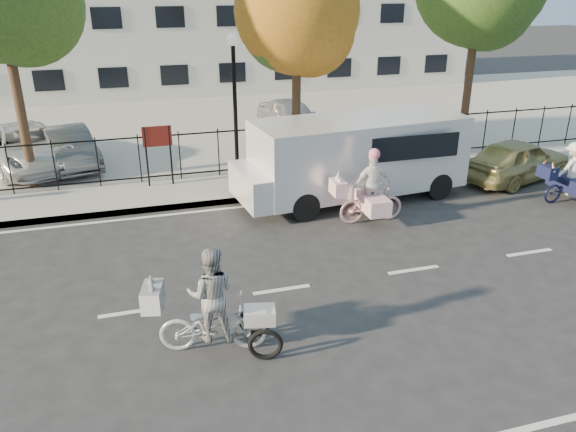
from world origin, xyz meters
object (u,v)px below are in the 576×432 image
object	(u,v)px
zebra_trike	(212,312)
white_van	(355,155)
gold_sedan	(518,160)
unicorn_bike	(371,196)
lot_car_c	(69,148)
bull_bike	(570,178)
lot_car_d	(291,117)
lamppost	(234,82)
lot_car_b	(27,147)

from	to	relation	value
zebra_trike	white_van	distance (m)	7.94
gold_sedan	unicorn_bike	bearing A→B (deg)	89.23
lot_car_c	unicorn_bike	bearing A→B (deg)	-56.16
bull_bike	gold_sedan	distance (m)	1.99
gold_sedan	lot_car_d	bearing A→B (deg)	19.48
lamppost	lot_car_c	xyz separation A→B (m)	(-5.05, 2.75, -2.33)
zebra_trike	lamppost	bearing A→B (deg)	-1.41
lot_car_b	white_van	bearing A→B (deg)	-51.32
zebra_trike	lot_car_c	distance (m)	11.49
lamppost	gold_sedan	world-z (taller)	lamppost
bull_bike	lot_car_d	bearing A→B (deg)	29.75
zebra_trike	unicorn_bike	size ratio (longest dim) A/B	1.12
zebra_trike	gold_sedan	distance (m)	12.23
zebra_trike	unicorn_bike	bearing A→B (deg)	-35.17
lot_car_b	lot_car_d	world-z (taller)	lot_car_b
bull_bike	lot_car_d	size ratio (longest dim) A/B	0.46
zebra_trike	white_van	xyz separation A→B (m)	(5.09, 6.07, 0.55)
unicorn_bike	gold_sedan	size ratio (longest dim) A/B	0.50
lot_car_b	gold_sedan	bearing A→B (deg)	-41.34
unicorn_bike	lot_car_b	xyz separation A→B (m)	(-9.03, 7.05, 0.11)
zebra_trike	gold_sedan	xyz separation A→B (m)	(10.61, 6.07, -0.06)
lot_car_b	lot_car_d	distance (m)	9.68
bull_bike	lot_car_b	distance (m)	16.72
white_van	lamppost	bearing A→B (deg)	136.14
unicorn_bike	lot_car_b	bearing A→B (deg)	54.08
white_van	gold_sedan	size ratio (longest dim) A/B	1.71
zebra_trike	white_van	bearing A→B (deg)	-26.97
lamppost	white_van	bearing A→B (deg)	-38.05
lamppost	white_van	world-z (taller)	lamppost
unicorn_bike	lot_car_c	size ratio (longest dim) A/B	0.52
white_van	lot_car_b	xyz separation A→B (m)	(-9.31, 5.29, -0.45)
white_van	zebra_trike	bearing A→B (deg)	-135.79
lamppost	white_van	distance (m)	4.15
lot_car_b	lot_car_d	size ratio (longest dim) A/B	1.23
unicorn_bike	gold_sedan	world-z (taller)	unicorn_bike
lot_car_c	gold_sedan	bearing A→B (deg)	-35.19
bull_bike	gold_sedan	xyz separation A→B (m)	(-0.23, 1.97, -0.02)
lot_car_b	lot_car_c	distance (m)	1.34
lot_car_d	zebra_trike	bearing A→B (deg)	-120.78
lot_car_d	lamppost	bearing A→B (deg)	-132.66
lamppost	lot_car_b	distance (m)	7.39
zebra_trike	lot_car_c	xyz separation A→B (m)	(-2.90, 11.12, 0.05)
lamppost	lot_car_c	distance (m)	6.20
zebra_trike	lot_car_b	bearing A→B (deg)	33.37
lamppost	lot_car_b	bearing A→B (deg)	154.87
lamppost	zebra_trike	size ratio (longest dim) A/B	1.95
lot_car_d	bull_bike	bearing A→B (deg)	-66.95
zebra_trike	lot_car_b	world-z (taller)	zebra_trike
lamppost	lot_car_c	world-z (taller)	lamppost
lot_car_c	white_van	bearing A→B (deg)	-47.00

